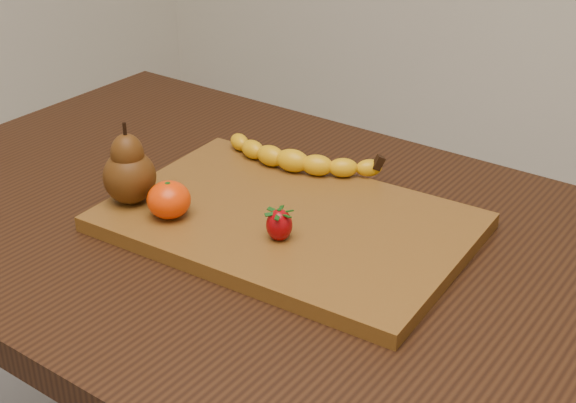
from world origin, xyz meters
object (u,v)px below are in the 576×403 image
Objects in this scene: table at (229,273)px; mandarin at (169,200)px; cutting_board at (288,222)px; pear at (128,163)px.

mandarin is (-0.03, -0.08, 0.14)m from table.
pear is (-0.19, -0.09, 0.06)m from cutting_board.
table is 9.28× the size of pear.
table is at bearing 71.84° from mandarin.
mandarin is at bearing -108.16° from table.
mandarin is at bearing -146.63° from cutting_board.
cutting_board is at bearing 36.63° from mandarin.
cutting_board is 0.15m from mandarin.
cutting_board is (0.09, 0.01, 0.11)m from table.
table is 0.16m from mandarin.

